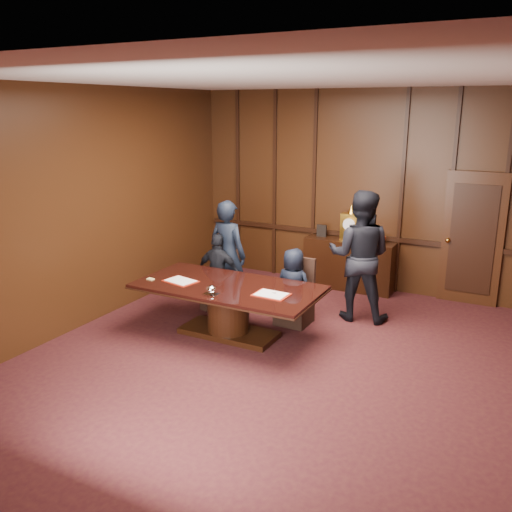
{
  "coord_description": "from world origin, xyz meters",
  "views": [
    {
      "loc": [
        2.84,
        -5.8,
        3.18
      ],
      "look_at": [
        -0.74,
        1.06,
        1.05
      ],
      "focal_mm": 38.0,
      "sensor_mm": 36.0,
      "label": 1
    }
  ],
  "objects_px": {
    "signatory_left": "(218,273)",
    "signatory_right": "(293,287)",
    "witness_right": "(360,256)",
    "witness_left": "(228,255)",
    "sideboard": "(349,262)",
    "conference_table": "(228,302)"
  },
  "relations": [
    {
      "from": "sideboard",
      "to": "conference_table",
      "type": "xyz_separation_m",
      "value": [
        -0.86,
        -2.82,
        0.02
      ]
    },
    {
      "from": "conference_table",
      "to": "signatory_left",
      "type": "height_order",
      "value": "signatory_left"
    },
    {
      "from": "conference_table",
      "to": "signatory_right",
      "type": "distance_m",
      "value": 1.03
    },
    {
      "from": "signatory_right",
      "to": "witness_right",
      "type": "xyz_separation_m",
      "value": [
        0.78,
        0.71,
        0.41
      ]
    },
    {
      "from": "sideboard",
      "to": "signatory_left",
      "type": "bearing_deg",
      "value": -126.71
    },
    {
      "from": "signatory_left",
      "to": "signatory_right",
      "type": "distance_m",
      "value": 1.3
    },
    {
      "from": "sideboard",
      "to": "signatory_right",
      "type": "distance_m",
      "value": 2.04
    },
    {
      "from": "witness_left",
      "to": "signatory_left",
      "type": "bearing_deg",
      "value": 76.3
    },
    {
      "from": "signatory_left",
      "to": "signatory_right",
      "type": "bearing_deg",
      "value": 174.45
    },
    {
      "from": "signatory_left",
      "to": "witness_right",
      "type": "distance_m",
      "value": 2.23
    },
    {
      "from": "signatory_right",
      "to": "witness_right",
      "type": "height_order",
      "value": "witness_right"
    },
    {
      "from": "signatory_left",
      "to": "witness_right",
      "type": "relative_size",
      "value": 0.63
    },
    {
      "from": "conference_table",
      "to": "witness_left",
      "type": "distance_m",
      "value": 1.21
    },
    {
      "from": "signatory_left",
      "to": "signatory_right",
      "type": "relative_size",
      "value": 1.07
    },
    {
      "from": "signatory_right",
      "to": "sideboard",
      "type": "bearing_deg",
      "value": -92.52
    },
    {
      "from": "witness_left",
      "to": "signatory_right",
      "type": "bearing_deg",
      "value": 177.69
    },
    {
      "from": "signatory_left",
      "to": "witness_left",
      "type": "height_order",
      "value": "witness_left"
    },
    {
      "from": "sideboard",
      "to": "signatory_left",
      "type": "xyz_separation_m",
      "value": [
        -1.51,
        -2.02,
        0.15
      ]
    },
    {
      "from": "signatory_left",
      "to": "conference_table",
      "type": "bearing_deg",
      "value": 123.54
    },
    {
      "from": "witness_right",
      "to": "witness_left",
      "type": "bearing_deg",
      "value": 6.24
    },
    {
      "from": "sideboard",
      "to": "witness_left",
      "type": "height_order",
      "value": "witness_left"
    },
    {
      "from": "sideboard",
      "to": "signatory_right",
      "type": "bearing_deg",
      "value": -95.91
    }
  ]
}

